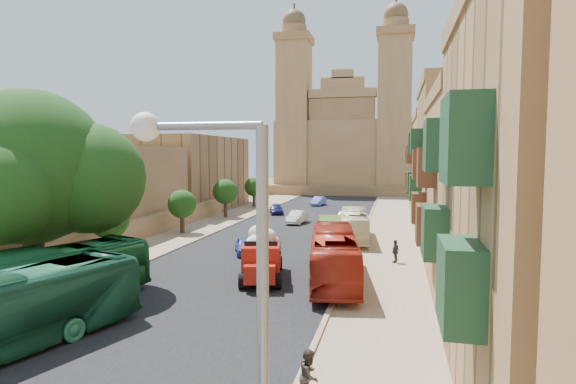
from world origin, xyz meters
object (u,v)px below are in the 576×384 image
at_px(bus_green_north, 42,280).
at_px(street_tree_a, 109,220).
at_px(car_white_b, 345,215).
at_px(pedestrian_a, 342,291).
at_px(car_blue_a, 245,246).
at_px(car_white_a, 297,217).
at_px(street_tree_c, 225,192).
at_px(streetlamp, 232,317).
at_px(pedestrian_b, 309,376).
at_px(olive_pickup, 332,231).
at_px(church, 346,145).
at_px(car_blue_b, 318,201).
at_px(red_truck, 262,254).
at_px(car_cream, 340,228).
at_px(street_tree_d, 254,187).
at_px(street_tree_b, 182,204).
at_px(bus_cream_east, 354,225).
at_px(car_dkblue, 276,209).
at_px(ficus_tree, 32,173).
at_px(bus_red_east, 334,256).
at_px(pedestrian_c, 395,251).

bearing_deg(bus_green_north, street_tree_a, 127.57).
relative_size(car_white_b, pedestrian_a, 2.51).
bearing_deg(car_blue_a, car_white_a, 65.98).
distance_m(street_tree_a, car_blue_a, 10.05).
distance_m(street_tree_c, streetlamp, 51.21).
bearing_deg(car_blue_a, pedestrian_b, -89.26).
xyz_separation_m(car_blue_a, pedestrian_a, (8.58, -11.16, 0.16)).
distance_m(olive_pickup, pedestrian_b, 27.12).
bearing_deg(bus_green_north, church, 105.14).
bearing_deg(olive_pickup, car_blue_b, 101.34).
bearing_deg(red_truck, street_tree_a, 167.30).
relative_size(street_tree_a, car_cream, 0.87).
distance_m(street_tree_d, bus_green_north, 47.15).
relative_size(street_tree_b, bus_cream_east, 0.43).
xyz_separation_m(street_tree_b, car_blue_a, (8.92, -7.97, -2.17)).
height_order(car_blue_a, car_dkblue, car_blue_a).
height_order(car_cream, pedestrian_b, pedestrian_b).
height_order(bus_cream_east, car_white_a, bus_cream_east).
relative_size(street_tree_b, olive_pickup, 0.79).
relative_size(street_tree_c, car_white_a, 1.09).
height_order(ficus_tree, bus_cream_east, ficus_tree).
xyz_separation_m(olive_pickup, car_blue_b, (-5.89, 29.37, -0.35)).
height_order(red_truck, car_white_a, red_truck).
bearing_deg(streetlamp, car_blue_a, 107.43).
bearing_deg(car_blue_a, car_cream, 36.86).
xyz_separation_m(streetlamp, bus_cream_east, (-1.22, 35.74, -3.84)).
distance_m(street_tree_a, car_white_b, 27.98).
height_order(bus_green_north, car_white_a, bus_green_north).
distance_m(church, bus_cream_east, 55.85).
xyz_separation_m(bus_cream_east, pedestrian_b, (1.06, -28.29, -0.53)).
bearing_deg(street_tree_b, olive_pickup, -6.13).
bearing_deg(bus_cream_east, pedestrian_b, 86.40).
xyz_separation_m(ficus_tree, car_dkblue, (4.64, 36.41, -6.01)).
height_order(ficus_tree, car_dkblue, ficus_tree).
height_order(ficus_tree, car_blue_b, ficus_tree).
xyz_separation_m(bus_cream_east, car_white_b, (-2.10, 12.14, -0.69)).
relative_size(bus_green_north, bus_red_east, 1.01).
height_order(church, bus_cream_east, church).
distance_m(bus_cream_east, pedestrian_c, 9.02).
bearing_deg(ficus_tree, bus_red_east, 19.30).
relative_size(street_tree_c, pedestrian_a, 2.92).
bearing_deg(street_tree_d, pedestrian_c, -58.29).
distance_m(car_white_a, car_white_b, 5.81).
relative_size(bus_green_north, car_blue_a, 3.03).
xyz_separation_m(streetlamp, car_dkblue, (-12.49, 52.42, -4.62)).
xyz_separation_m(olive_pickup, pedestrian_b, (2.86, -26.97, -0.18)).
relative_size(car_blue_a, car_blue_b, 0.93).
relative_size(car_white_a, car_cream, 0.85).
bearing_deg(car_white_a, street_tree_d, 128.08).
distance_m(olive_pickup, car_cream, 3.71).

